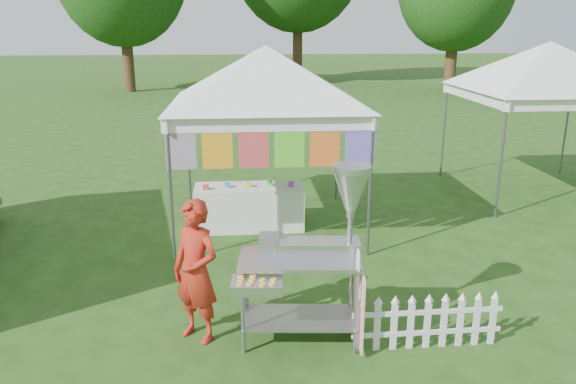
{
  "coord_description": "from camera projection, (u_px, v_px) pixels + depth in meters",
  "views": [
    {
      "loc": [
        -0.42,
        -5.56,
        3.32
      ],
      "look_at": [
        0.21,
        1.8,
        1.1
      ],
      "focal_mm": 35.0,
      "sensor_mm": 36.0,
      "label": 1
    }
  ],
  "objects": [
    {
      "name": "ground",
      "position": [
        283.0,
        332.0,
        6.3
      ],
      "size": [
        120.0,
        120.0,
        0.0
      ],
      "primitive_type": "plane",
      "color": "#234112",
      "rests_on": "ground"
    },
    {
      "name": "canopy_main",
      "position": [
        266.0,
        46.0,
        8.77
      ],
      "size": [
        4.24,
        4.24,
        3.45
      ],
      "color": "#59595E",
      "rests_on": "ground"
    },
    {
      "name": "canopy_right",
      "position": [
        551.0,
        42.0,
        10.65
      ],
      "size": [
        4.24,
        4.24,
        3.45
      ],
      "color": "#59595E",
      "rests_on": "ground"
    },
    {
      "name": "donut_cart",
      "position": [
        319.0,
        242.0,
        5.81
      ],
      "size": [
        1.47,
        0.91,
        1.95
      ],
      "rotation": [
        0.0,
        0.0,
        -0.09
      ],
      "color": "gray",
      "rests_on": "ground"
    },
    {
      "name": "vendor",
      "position": [
        196.0,
        271.0,
        5.97
      ],
      "size": [
        0.69,
        0.65,
        1.58
      ],
      "primitive_type": "imported",
      "rotation": [
        0.0,
        0.0,
        -0.66
      ],
      "color": "#AD2315",
      "rests_on": "ground"
    },
    {
      "name": "picket_fence",
      "position": [
        427.0,
        323.0,
        5.92
      ],
      "size": [
        1.62,
        0.05,
        0.56
      ],
      "rotation": [
        0.0,
        0.0,
        0.01
      ],
      "color": "silver",
      "rests_on": "ground"
    },
    {
      "name": "display_table",
      "position": [
        249.0,
        207.0,
        9.43
      ],
      "size": [
        1.8,
        0.7,
        0.72
      ],
      "primitive_type": "cube",
      "color": "white",
      "rests_on": "ground"
    }
  ]
}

